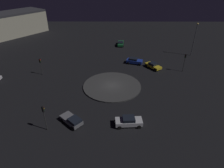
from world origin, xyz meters
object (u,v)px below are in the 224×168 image
(car_yellow, at_px, (153,65))
(streetlamp_southwest, at_px, (195,37))
(traffic_light_east, at_px, (40,63))
(traffic_light_west, at_px, (185,59))
(car_green, at_px, (121,43))
(traffic_light_northeast, at_px, (44,114))
(car_silver, at_px, (129,121))
(car_blue, at_px, (134,61))
(car_grey, at_px, (72,120))

(car_yellow, distance_m, streetlamp_southwest, 15.76)
(traffic_light_east, bearing_deg, traffic_light_west, 20.94)
(car_green, height_order, traffic_light_east, traffic_light_east)
(traffic_light_west, bearing_deg, car_yellow, -37.62)
(traffic_light_west, bearing_deg, traffic_light_northeast, 14.16)
(car_yellow, distance_m, car_silver, 21.89)
(traffic_light_northeast, bearing_deg, traffic_light_west, -16.15)
(streetlamp_southwest, bearing_deg, traffic_light_west, 61.44)
(car_blue, relative_size, traffic_light_west, 1.00)
(car_green, relative_size, traffic_light_east, 1.15)
(traffic_light_west, bearing_deg, car_green, -75.30)
(traffic_light_northeast, bearing_deg, car_green, 19.38)
(car_blue, bearing_deg, car_grey, -100.50)
(traffic_light_east, relative_size, streetlamp_southwest, 0.43)
(car_silver, xyz_separation_m, car_green, (-0.02, -37.51, -0.02))
(car_green, bearing_deg, car_silver, -175.92)
(car_yellow, xyz_separation_m, car_blue, (4.42, -2.72, 0.07))
(car_silver, distance_m, car_green, 37.51)
(traffic_light_west, bearing_deg, car_silver, 30.25)
(car_blue, bearing_deg, streetlamp_southwest, 35.98)
(car_grey, distance_m, car_blue, 25.89)
(traffic_light_northeast, bearing_deg, car_yellow, -5.35)
(car_green, bearing_deg, streetlamp_southwest, -108.86)
(car_green, xyz_separation_m, traffic_light_west, (-14.23, 18.76, 2.38))
(car_yellow, relative_size, traffic_light_west, 1.02)
(traffic_light_northeast, distance_m, traffic_light_west, 33.21)
(streetlamp_southwest, bearing_deg, car_yellow, 34.48)
(car_yellow, height_order, traffic_light_west, traffic_light_west)
(traffic_light_northeast, distance_m, traffic_light_east, 19.20)
(car_blue, relative_size, traffic_light_east, 1.12)
(car_silver, xyz_separation_m, car_blue, (-3.08, -23.29, 0.02))
(car_yellow, relative_size, traffic_light_northeast, 1.04)
(car_grey, relative_size, traffic_light_northeast, 0.93)
(car_yellow, bearing_deg, car_green, 168.94)
(car_yellow, relative_size, car_green, 1.00)
(car_yellow, xyz_separation_m, traffic_light_east, (26.37, 3.58, 2.09))
(car_blue, distance_m, traffic_light_northeast, 28.95)
(car_silver, distance_m, traffic_light_west, 23.67)
(car_blue, bearing_deg, car_yellow, -14.64)
(car_silver, bearing_deg, car_grey, -5.39)
(car_grey, distance_m, streetlamp_southwest, 40.95)
(car_grey, distance_m, car_yellow, 26.03)
(car_green, bearing_deg, car_blue, -163.76)
(car_grey, distance_m, car_silver, 8.86)
(car_silver, bearing_deg, car_green, -93.41)
(car_grey, height_order, streetlamp_southwest, streetlamp_southwest)
(traffic_light_northeast, height_order, streetlamp_southwest, streetlamp_southwest)
(car_blue, xyz_separation_m, traffic_light_northeast, (15.46, 24.36, 2.30))
(car_grey, relative_size, traffic_light_east, 1.03)
(car_grey, height_order, traffic_light_northeast, traffic_light_northeast)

